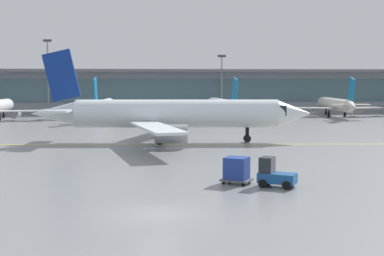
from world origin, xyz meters
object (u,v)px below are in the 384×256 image
gate_airplane_4 (335,105)px  baggage_tug (274,174)px  cargo_dolly_lead (237,169)px  apron_light_mast_2 (222,81)px  gate_airplane_2 (103,107)px  apron_light_mast_1 (48,74)px  gate_airplane_3 (222,105)px  taxiing_regional_jet (173,114)px

gate_airplane_4 → baggage_tug: (-29.72, -68.98, -1.47)m
cargo_dolly_lead → apron_light_mast_2: bearing=112.1°
gate_airplane_2 → apron_light_mast_1: apron_light_mast_1 is taller
gate_airplane_4 → cargo_dolly_lead: 74.85m
baggage_tug → cargo_dolly_lead: baggage_tug is taller
baggage_tug → apron_light_mast_1: (-28.56, 81.90, 7.70)m
gate_airplane_3 → gate_airplane_4: same height
gate_airplane_2 → cargo_dolly_lead: (13.63, -64.54, -1.31)m
gate_airplane_2 → baggage_tug: bearing=-162.2°
baggage_tug → gate_airplane_2: bearing=133.6°
gate_airplane_4 → gate_airplane_3: bearing=94.1°
cargo_dolly_lead → gate_airplane_2: bearing=131.8°
gate_airplane_4 → baggage_tug: gate_airplane_4 is taller
gate_airplane_4 → apron_light_mast_1: (-58.28, 12.92, 6.23)m
taxiing_regional_jet → apron_light_mast_1: size_ratio=2.13×
taxiing_regional_jet → apron_light_mast_1: 59.18m
gate_airplane_2 → gate_airplane_4: (45.80, 3.04, 0.00)m
taxiing_regional_jet → cargo_dolly_lead: 26.55m
gate_airplane_2 → gate_airplane_3: (22.84, 2.57, 0.00)m
apron_light_mast_2 → apron_light_mast_1: bearing=179.7°
baggage_tug → gate_airplane_4: bearing=96.6°
apron_light_mast_2 → cargo_dolly_lead: bearing=-97.9°
gate_airplane_3 → cargo_dolly_lead: bearing=167.1°
baggage_tug → taxiing_regional_jet: bearing=131.0°
cargo_dolly_lead → apron_light_mast_1: size_ratio=0.17×
cargo_dolly_lead → baggage_tug: bearing=-0.0°
gate_airplane_2 → baggage_tug: (16.07, -65.94, -1.47)m
gate_airplane_3 → apron_light_mast_2: 14.14m
gate_airplane_2 → gate_airplane_4: same height
gate_airplane_3 → apron_light_mast_2: apron_light_mast_2 is taller
cargo_dolly_lead → apron_light_mast_1: (-26.11, 80.49, 7.54)m
cargo_dolly_lead → apron_light_mast_1: bearing=137.9°
gate_airplane_2 → gate_airplane_4: size_ratio=1.00×
gate_airplane_4 → taxiing_regional_jet: taxiing_regional_jet is taller
gate_airplane_2 → gate_airplane_3: same height
gate_airplane_2 → baggage_tug: gate_airplane_2 is taller
gate_airplane_2 → gate_airplane_3: 22.99m
gate_airplane_4 → apron_light_mast_2: size_ratio=1.88×
gate_airplane_3 → gate_airplane_4: bearing=-93.9°
gate_airplane_4 → apron_light_mast_1: apron_light_mast_1 is taller
gate_airplane_3 → gate_airplane_4: size_ratio=1.00×
baggage_tug → apron_light_mast_1: bearing=139.1°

